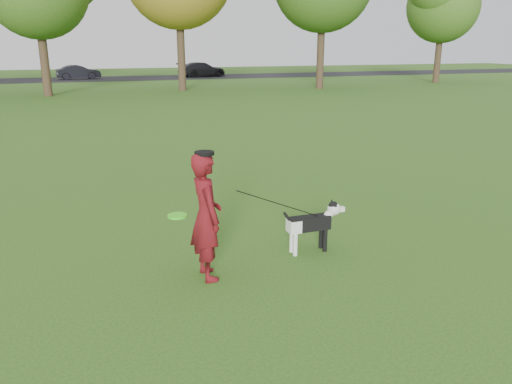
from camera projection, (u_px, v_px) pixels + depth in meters
name	position (u px, v px, depth m)	size (l,w,h in m)	color
ground	(270.00, 260.00, 6.85)	(120.00, 120.00, 0.00)	#285116
road	(106.00, 79.00, 43.08)	(120.00, 7.00, 0.02)	black
man	(206.00, 217.00, 6.14)	(0.59, 0.39, 1.62)	#590C14
dog	(314.00, 221.00, 7.02)	(0.96, 0.19, 0.73)	black
car_mid	(78.00, 72.00, 42.20)	(1.24, 3.56, 1.17)	black
car_right	(202.00, 69.00, 45.56)	(1.80, 4.42, 1.28)	black
man_held_items	(282.00, 205.00, 6.58)	(2.25, 0.52, 1.13)	#3EEB1D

